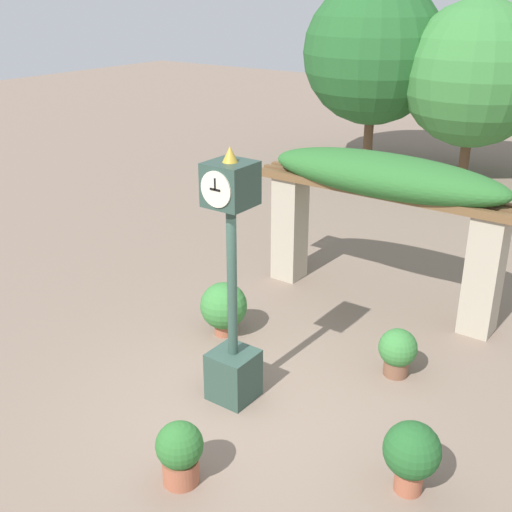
{
  "coord_description": "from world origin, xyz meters",
  "views": [
    {
      "loc": [
        4.11,
        -5.4,
        4.99
      ],
      "look_at": [
        -0.27,
        0.67,
        1.84
      ],
      "focal_mm": 45.0,
      "sensor_mm": 36.0,
      "label": 1
    }
  ],
  "objects_px": {
    "potted_plant_near_left": "(412,453)",
    "potted_plant_far_left": "(398,351)",
    "potted_plant_near_right": "(224,307)",
    "potted_plant_far_right": "(180,451)",
    "pedestal_clock": "(232,298)"
  },
  "relations": [
    {
      "from": "pedestal_clock",
      "to": "potted_plant_far_left",
      "type": "xyz_separation_m",
      "value": [
        1.51,
        1.73,
        -1.07
      ]
    },
    {
      "from": "potted_plant_near_left",
      "to": "potted_plant_near_right",
      "type": "height_order",
      "value": "potted_plant_near_right"
    },
    {
      "from": "pedestal_clock",
      "to": "potted_plant_near_right",
      "type": "bearing_deg",
      "value": 132.81
    },
    {
      "from": "potted_plant_far_left",
      "to": "potted_plant_far_right",
      "type": "xyz_separation_m",
      "value": [
        -1.02,
        -3.31,
        0.02
      ]
    },
    {
      "from": "pedestal_clock",
      "to": "potted_plant_far_right",
      "type": "bearing_deg",
      "value": -72.61
    },
    {
      "from": "pedestal_clock",
      "to": "potted_plant_near_right",
      "type": "distance_m",
      "value": 1.93
    },
    {
      "from": "potted_plant_far_left",
      "to": "potted_plant_near_right",
      "type": "bearing_deg",
      "value": -169.0
    },
    {
      "from": "potted_plant_near_left",
      "to": "potted_plant_far_left",
      "type": "distance_m",
      "value": 2.25
    },
    {
      "from": "potted_plant_near_left",
      "to": "potted_plant_near_right",
      "type": "relative_size",
      "value": 0.98
    },
    {
      "from": "potted_plant_far_right",
      "to": "potted_plant_near_left",
      "type": "bearing_deg",
      "value": 32.73
    },
    {
      "from": "potted_plant_near_right",
      "to": "potted_plant_far_right",
      "type": "relative_size",
      "value": 1.15
    },
    {
      "from": "pedestal_clock",
      "to": "potted_plant_far_left",
      "type": "distance_m",
      "value": 2.53
    },
    {
      "from": "potted_plant_near_right",
      "to": "potted_plant_far_right",
      "type": "distance_m",
      "value": 3.24
    },
    {
      "from": "potted_plant_near_right",
      "to": "potted_plant_far_left",
      "type": "height_order",
      "value": "potted_plant_near_right"
    },
    {
      "from": "potted_plant_near_left",
      "to": "potted_plant_far_left",
      "type": "height_order",
      "value": "potted_plant_near_left"
    }
  ]
}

